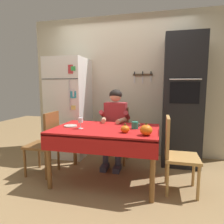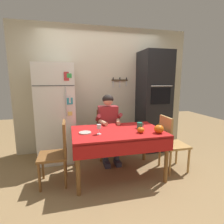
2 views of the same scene
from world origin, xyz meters
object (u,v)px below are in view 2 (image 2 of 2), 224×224
Objects in this scene: coffee_mug at (140,125)px; pumpkin_large at (141,130)px; wine_glass at (99,127)px; refrigerator at (57,113)px; chair_right_side at (170,141)px; wall_oven at (153,102)px; seated_person at (109,122)px; chair_behind_person at (107,131)px; dining_table at (118,136)px; serving_tray at (85,133)px; pumpkin_medium at (159,129)px; chair_left_side at (58,150)px.

pumpkin_large is at bearing -109.42° from coffee_mug.
wine_glass is at bearing -166.58° from coffee_mug.
refrigerator reaches higher than chair_right_side.
chair_right_side is at bearing -98.82° from wall_oven.
wall_oven is 1.69× the size of seated_person.
chair_behind_person is 0.29m from seated_person.
dining_table is at bearing -89.10° from seated_person.
serving_tray is (-1.55, -0.93, -0.30)m from wall_oven.
pumpkin_medium is at bearing -10.28° from wine_glass.
pumpkin_large is (0.31, -0.79, 0.05)m from seated_person.
chair_right_side is at bearing 13.78° from pumpkin_large.
pumpkin_large is (-0.75, -1.11, -0.27)m from wall_oven.
chair_behind_person reaches higher than pumpkin_large.
dining_table is 7.76× the size of serving_tray.
refrigerator is at bearing 93.18° from chair_left_side.
dining_table is at bearing 18.09° from wine_glass.
chair_behind_person reaches higher than serving_tray.
wall_oven is 1.45m from dining_table.
wine_glass is at bearing -9.74° from chair_left_side.
pumpkin_large is 0.76× the size of pumpkin_medium.
wall_oven reaches higher than chair_left_side.
pumpkin_large reaches higher than coffee_mug.
wall_oven reaches higher than pumpkin_medium.
refrigerator is 1.32m from dining_table.
chair_left_side is 1.24m from pumpkin_large.
chair_right_side reaches higher than dining_table.
chair_behind_person is 5.16× the size of serving_tray.
chair_behind_person reaches higher than wine_glass.
wine_glass is at bearing -26.52° from serving_tray.
refrigerator is 15.64× the size of coffee_mug.
chair_behind_person reaches higher than dining_table.
chair_left_side is 0.68m from wine_glass.
seated_person is (0.00, -0.19, 0.23)m from chair_behind_person.
chair_right_side is 8.08× the size of coffee_mug.
wine_glass is (0.64, -0.98, -0.06)m from refrigerator.
serving_tray is (-0.50, -0.61, 0.01)m from seated_person.
wall_oven is 14.44× the size of wine_glass.
pumpkin_large reaches higher than serving_tray.
refrigerator is at bearing 139.38° from pumpkin_large.
coffee_mug is at bearing 70.58° from pumpkin_large.
dining_table is at bearing 0.64° from serving_tray.
chair_right_side reaches higher than wine_glass.
coffee_mug is 0.72m from wine_glass.
coffee_mug is at bearing -53.69° from seated_person.
chair_behind_person is at bearing -173.00° from wall_oven.
coffee_mug is at bearing 4.52° from serving_tray.
pumpkin_medium is (0.56, -0.86, 0.06)m from seated_person.
refrigerator is at bearing 116.60° from serving_tray.
wall_oven is 2.22m from chair_left_side.
coffee_mug is at bearing -31.48° from refrigerator.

